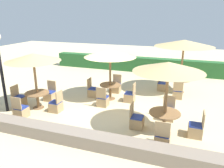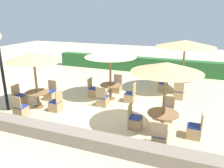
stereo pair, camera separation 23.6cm
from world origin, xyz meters
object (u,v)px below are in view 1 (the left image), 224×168
object	(u,v)px
patio_chair_back_right_south	(178,93)
patio_chair_front_left_west	(19,100)
round_table_front_right	(164,116)
parasol_back_right	(184,43)
parasol_front_right	(168,67)
parasol_center	(110,54)
patio_chair_front_right_north	(168,113)
patio_chair_center_west	(93,92)
patio_chair_center_east	(130,96)
round_table_back_right	(180,82)
patio_chair_front_right_east	(196,129)
parasol_front_left	(33,58)
patio_chair_front_right_west	(136,121)
patio_chair_center_south	(103,101)
patio_chair_center_north	(116,87)
patio_chair_front_left_east	(56,106)
patio_chair_front_left_north	(50,95)
patio_chair_front_right_south	(162,139)
patio_chair_back_right_west	(162,86)
patio_chair_front_left_south	(21,111)
round_table_center	(110,88)
round_table_front_left	(37,96)

from	to	relation	value
patio_chair_back_right_south	patio_chair_front_left_west	world-z (taller)	same
round_table_front_right	parasol_back_right	xyz separation A→B (m)	(0.33, 4.46, 2.00)
parasol_front_right	parasol_center	bearing A→B (deg)	140.66
round_table_front_right	patio_chair_front_right_north	world-z (taller)	patio_chair_front_right_north
round_table_front_right	patio_chair_center_west	distance (m)	4.44
patio_chair_center_east	round_table_back_right	distance (m)	3.07
parasol_center	patio_chair_front_right_east	bearing A→B (deg)	-30.67
round_table_front_right	parasol_front_left	world-z (taller)	parasol_front_left
parasol_back_right	patio_chair_back_right_south	distance (m)	2.52
patio_chair_front_right_west	patio_chair_center_south	xyz separation A→B (m)	(-1.88, 1.44, 0.00)
patio_chair_center_east	patio_chair_center_north	bearing A→B (deg)	44.78
patio_chair_front_left_east	patio_chair_front_left_north	xyz separation A→B (m)	(-0.99, 1.01, 0.00)
parasol_front_right	parasol_front_left	xyz separation A→B (m)	(-5.47, 0.25, -0.08)
patio_chair_front_right_south	patio_chair_back_right_west	distance (m)	5.43
round_table_front_right	patio_chair_front_right_west	bearing A→B (deg)	-177.11
patio_chair_front_left_south	patio_chair_center_west	bearing A→B (deg)	60.26
parasol_front_right	round_table_back_right	xyz separation A→B (m)	(0.33, 4.46, -1.77)
patio_chair_center_west	patio_chair_back_right_south	world-z (taller)	same
patio_chair_front_right_north	patio_chair_center_east	size ratio (longest dim) A/B	1.00
patio_chair_back_right_south	patio_chair_front_left_south	distance (m)	7.18
patio_chair_back_right_south	patio_chair_center_north	bearing A→B (deg)	-177.41
patio_chair_front_right_north	parasol_back_right	bearing A→B (deg)	-94.53
patio_chair_center_north	round_table_back_right	bearing A→B (deg)	-160.54
patio_chair_front_right_east	round_table_center	xyz separation A→B (m)	(-3.88, 2.30, 0.31)
round_table_front_left	patio_chair_front_left_north	bearing A→B (deg)	91.74
patio_chair_center_south	patio_chair_front_left_west	size ratio (longest dim) A/B	1.00
patio_chair_front_right_south	parasol_center	distance (m)	4.78
patio_chair_back_right_south	patio_chair_front_left_north	distance (m)	6.21
parasol_center	patio_chair_front_right_west	bearing A→B (deg)	-51.86
patio_chair_front_left_west	patio_chair_front_left_north	size ratio (longest dim) A/B	1.00
patio_chair_front_right_north	patio_chair_back_right_south	xyz separation A→B (m)	(0.23, 2.48, 0.00)
round_table_center	patio_chair_center_south	distance (m)	0.98
patio_chair_front_right_east	patio_chair_front_left_east	distance (m)	5.57
patio_chair_front_left_north	patio_chair_front_right_south	bearing A→B (deg)	158.84
patio_chair_front_right_south	patio_chair_center_west	size ratio (longest dim) A/B	1.00
patio_chair_center_east	patio_chair_front_right_east	bearing A→B (deg)	-128.30
patio_chair_front_right_south	parasol_center	bearing A→B (deg)	131.49
patio_chair_back_right_south	patio_chair_front_left_north	bearing A→B (deg)	-158.51
round_table_front_right	round_table_center	world-z (taller)	round_table_center
patio_chair_front_right_south	round_table_front_right	bearing A→B (deg)	93.54
patio_chair_front_right_south	patio_chair_center_north	bearing A→B (deg)	124.32
parasol_front_right	patio_chair_front_right_north	bearing A→B (deg)	87.06
parasol_front_right	patio_chair_front_right_south	distance (m)	2.28
round_table_center	parasol_back_right	world-z (taller)	parasol_back_right
round_table_front_left	patio_chair_front_left_north	size ratio (longest dim) A/B	1.11
patio_chair_center_east	round_table_front_left	distance (m)	4.18
patio_chair_front_left_west	patio_chair_front_right_west	bearing A→B (deg)	87.41
patio_chair_front_right_east	patio_chair_center_west	size ratio (longest dim) A/B	1.00
patio_chair_center_north	patio_chair_front_left_east	size ratio (longest dim) A/B	1.00
patio_chair_front_right_north	patio_chair_back_right_west	xyz separation A→B (m)	(-0.67, 3.44, 0.00)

